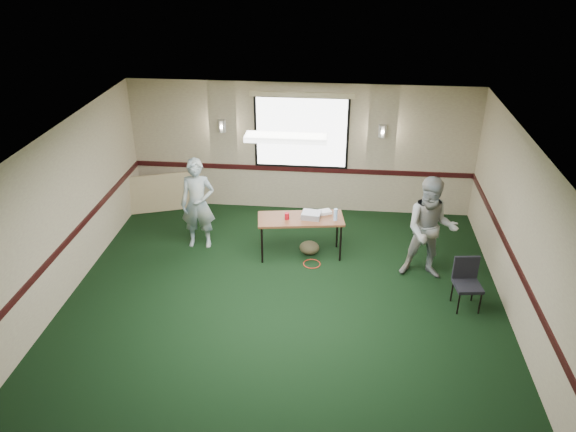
# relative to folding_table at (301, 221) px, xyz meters

# --- Properties ---
(ground) EXTENTS (8.00, 8.00, 0.00)m
(ground) POSITION_rel_folding_table_xyz_m (-0.15, -2.09, -0.70)
(ground) COLOR black
(ground) RESTS_ON ground
(room_shell) EXTENTS (8.00, 8.02, 8.00)m
(room_shell) POSITION_rel_folding_table_xyz_m (-0.15, 0.03, 0.88)
(room_shell) COLOR tan
(room_shell) RESTS_ON ground
(folding_table) EXTENTS (1.59, 0.82, 0.76)m
(folding_table) POSITION_rel_folding_table_xyz_m (0.00, 0.00, 0.00)
(folding_table) COLOR #5C291A
(folding_table) RESTS_ON ground
(projector) EXTENTS (0.35, 0.30, 0.11)m
(projector) POSITION_rel_folding_table_xyz_m (0.19, 0.02, 0.11)
(projector) COLOR #97989F
(projector) RESTS_ON folding_table
(game_console) EXTENTS (0.26, 0.24, 0.05)m
(game_console) POSITION_rel_folding_table_xyz_m (0.42, 0.23, 0.08)
(game_console) COLOR silver
(game_console) RESTS_ON folding_table
(red_cup) EXTENTS (0.08, 0.08, 0.12)m
(red_cup) POSITION_rel_folding_table_xyz_m (-0.24, -0.07, 0.12)
(red_cup) COLOR #AD0B17
(red_cup) RESTS_ON folding_table
(water_bottle) EXTENTS (0.07, 0.07, 0.22)m
(water_bottle) POSITION_rel_folding_table_xyz_m (0.62, -0.03, 0.17)
(water_bottle) COLOR #9BCAFF
(water_bottle) RESTS_ON folding_table
(duffel_bag) EXTENTS (0.44, 0.38, 0.26)m
(duffel_bag) POSITION_rel_folding_table_xyz_m (0.16, 0.04, -0.57)
(duffel_bag) COLOR #49452A
(duffel_bag) RESTS_ON ground
(cable_coil) EXTENTS (0.36, 0.36, 0.02)m
(cable_coil) POSITION_rel_folding_table_xyz_m (0.23, -0.31, -0.70)
(cable_coil) COLOR red
(cable_coil) RESTS_ON ground
(folded_table) EXTENTS (1.52, 0.73, 0.78)m
(folded_table) POSITION_rel_folding_table_xyz_m (-3.15, 1.51, -0.31)
(folded_table) COLOR tan
(folded_table) RESTS_ON ground
(conference_chair) EXTENTS (0.45, 0.47, 0.82)m
(conference_chair) POSITION_rel_folding_table_xyz_m (2.71, -1.25, -0.22)
(conference_chair) COLOR black
(conference_chair) RESTS_ON ground
(person_left) EXTENTS (0.66, 0.45, 1.73)m
(person_left) POSITION_rel_folding_table_xyz_m (-1.90, 0.17, 0.16)
(person_left) COLOR #3D6286
(person_left) RESTS_ON ground
(person_right) EXTENTS (0.94, 0.76, 1.82)m
(person_right) POSITION_rel_folding_table_xyz_m (2.20, -0.47, 0.21)
(person_right) COLOR #6E90AC
(person_right) RESTS_ON ground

